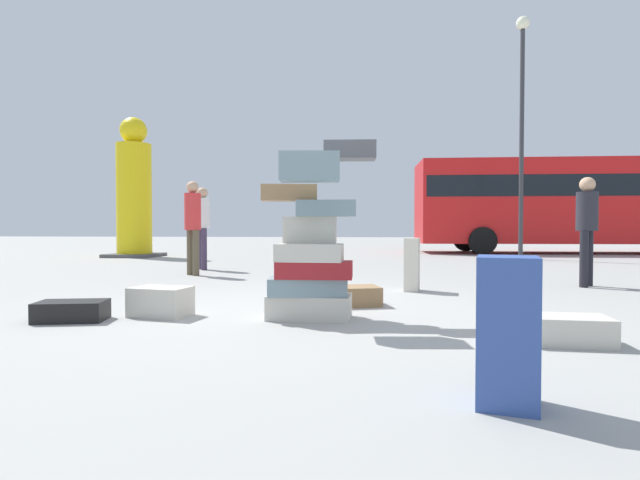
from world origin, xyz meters
The scene contains 14 objects.
ground_plane centered at (0.00, 0.00, 0.00)m, with size 80.00×80.00×0.00m, color #9E9E99.
suitcase_tower centered at (0.07, -0.29, 0.71)m, with size 1.15×0.80×1.73m.
suitcase_cream_behind_tower centered at (-1.45, -0.31, 0.14)m, with size 0.55×0.36×0.29m, color beige.
suitcase_black_foreground_far centered at (-2.18, -0.64, 0.09)m, with size 0.61×0.35×0.19m, color black.
suitcase_cream_upright_blue centered at (1.18, 1.93, 0.37)m, with size 0.19×0.31×0.73m, color beige.
suitcase_navy_left_side centered at (1.31, -2.47, 0.37)m, with size 0.29×0.29×0.74m, color #334F99.
suitcase_brown_white_trunk centered at (0.33, 0.55, 0.11)m, with size 0.77×0.42×0.21m, color olive.
suitcase_cream_foreground_near centered at (2.09, -1.08, 0.11)m, with size 0.65×0.36×0.21m, color beige.
person_bearded_onlooker centered at (-2.66, 3.74, 1.03)m, with size 0.30×0.30×1.73m.
person_tourist_with_camera centered at (-2.90, 4.92, 1.03)m, with size 0.30×0.30×1.71m.
person_passerby_in_red centered at (3.80, 2.69, 0.97)m, with size 0.30×0.30×1.63m.
yellow_dummy_statue centered at (-6.51, 9.08, 1.86)m, with size 1.42×1.42×4.18m.
parked_bus centered at (7.66, 12.74, 1.84)m, with size 10.96×3.00×3.15m.
lamp_post centered at (4.72, 9.16, 4.31)m, with size 0.36×0.36×6.68m.
Camera 1 is at (0.65, -4.95, 0.88)m, focal length 27.47 mm.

